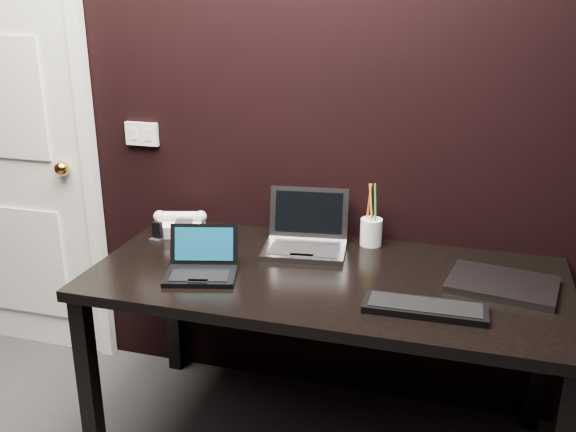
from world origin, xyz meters
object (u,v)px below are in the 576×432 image
(silver_laptop, at_px, (306,239))
(ext_keyboard, at_px, (425,308))
(pen_cup, at_px, (371,231))
(closed_laptop, at_px, (502,284))
(desk_phone, at_px, (181,224))
(mobile_phone, at_px, (157,235))
(door, at_px, (2,141))
(netbook, at_px, (202,266))
(desk, at_px, (326,293))

(silver_laptop, relative_size, ext_keyboard, 0.90)
(silver_laptop, height_order, pen_cup, pen_cup)
(closed_laptop, relative_size, pen_cup, 1.54)
(closed_laptop, height_order, pen_cup, pen_cup)
(ext_keyboard, bearing_deg, desk_phone, 157.81)
(mobile_phone, distance_m, pen_cup, 0.87)
(door, height_order, ext_keyboard, door)
(netbook, xyz_separation_m, closed_laptop, (1.04, 0.19, -0.02))
(netbook, bearing_deg, mobile_phone, 141.03)
(door, xyz_separation_m, ext_keyboard, (2.02, -0.57, -0.29))
(netbook, height_order, mobile_phone, netbook)
(door, relative_size, silver_laptop, 6.08)
(desk, distance_m, netbook, 0.46)
(door, relative_size, ext_keyboard, 5.45)
(ext_keyboard, bearing_deg, closed_laptop, 46.21)
(netbook, distance_m, pen_cup, 0.71)
(silver_laptop, bearing_deg, mobile_phone, -170.99)
(door, height_order, desk_phone, door)
(door, xyz_separation_m, closed_laptop, (2.26, -0.32, -0.29))
(desk, bearing_deg, door, 167.18)
(silver_laptop, bearing_deg, netbook, -131.07)
(silver_laptop, height_order, desk_phone, silver_laptop)
(pen_cup, bearing_deg, netbook, -139.30)
(closed_laptop, height_order, mobile_phone, mobile_phone)
(ext_keyboard, bearing_deg, pen_cup, 116.48)
(desk_phone, relative_size, pen_cup, 0.90)
(door, relative_size, pen_cup, 8.37)
(ext_keyboard, bearing_deg, door, 164.25)
(door, distance_m, desk, 1.73)
(netbook, height_order, desk_phone, netbook)
(ext_keyboard, height_order, closed_laptop, same)
(ext_keyboard, distance_m, closed_laptop, 0.35)
(door, height_order, pen_cup, door)
(desk, xyz_separation_m, desk_phone, (-0.68, 0.23, 0.12))
(pen_cup, bearing_deg, ext_keyboard, -63.52)
(desk, height_order, desk_phone, desk_phone)
(silver_laptop, xyz_separation_m, desk_phone, (-0.55, 0.03, -0.00))
(netbook, height_order, pen_cup, pen_cup)
(door, relative_size, desk, 1.26)
(silver_laptop, bearing_deg, door, 173.66)
(door, height_order, netbook, door)
(door, height_order, closed_laptop, door)
(desk, height_order, netbook, netbook)
(netbook, xyz_separation_m, mobile_phone, (-0.30, 0.24, -0.00))
(ext_keyboard, height_order, mobile_phone, mobile_phone)
(door, bearing_deg, closed_laptop, -8.01)
(desk, bearing_deg, closed_laptop, 5.40)
(desk, relative_size, pen_cup, 6.65)
(closed_laptop, bearing_deg, silver_laptop, 168.61)
(door, bearing_deg, pen_cup, -1.54)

